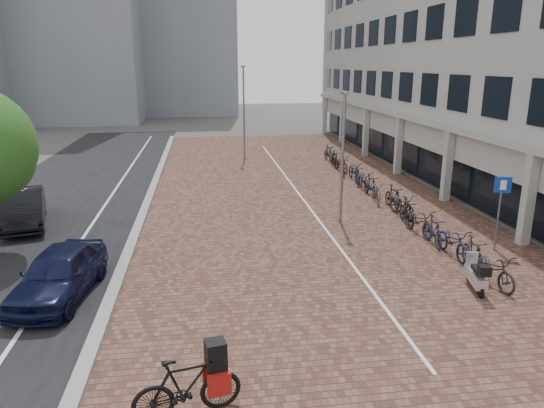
{
  "coord_description": "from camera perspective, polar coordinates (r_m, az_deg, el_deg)",
  "views": [
    {
      "loc": [
        -2.42,
        -11.49,
        6.29
      ],
      "look_at": [
        0.0,
        6.0,
        1.3
      ],
      "focal_mm": 32.98,
      "sensor_mm": 36.0,
      "label": 1
    }
  ],
  "objects": [
    {
      "name": "ground",
      "position": [
        13.32,
        3.62,
        -12.43
      ],
      "size": [
        140.0,
        140.0,
        0.0
      ],
      "primitive_type": "plane",
      "color": "#474442",
      "rests_on": "ground"
    },
    {
      "name": "parking_line",
      "position": [
        24.74,
        3.14,
        1.11
      ],
      "size": [
        0.1,
        30.0,
        0.0
      ],
      "primitive_type": "cube",
      "color": "white",
      "rests_on": "plaza_brick"
    },
    {
      "name": "scooter_front",
      "position": [
        15.5,
        22.28,
        -7.41
      ],
      "size": [
        0.76,
        1.52,
        1.0
      ],
      "primitive_type": null,
      "rotation": [
        0.0,
        0.0,
        -0.22
      ],
      "color": "silver",
      "rests_on": "ground"
    },
    {
      "name": "parking_sign",
      "position": [
        18.61,
        24.63,
        0.3
      ],
      "size": [
        0.53,
        0.21,
        2.63
      ],
      "rotation": [
        0.0,
        0.0,
        -0.31
      ],
      "color": "slate",
      "rests_on": "ground"
    },
    {
      "name": "curb",
      "position": [
        24.45,
        -13.9,
        0.57
      ],
      "size": [
        0.35,
        42.0,
        0.14
      ],
      "primitive_type": "cube",
      "color": "gray",
      "rests_on": "ground"
    },
    {
      "name": "office_building",
      "position": [
        31.58,
        22.54,
        18.56
      ],
      "size": [
        8.4,
        40.0,
        15.0
      ],
      "color": "#AAAAA5",
      "rests_on": "ground"
    },
    {
      "name": "plaza_brick",
      "position": [
        24.71,
        2.69,
        1.04
      ],
      "size": [
        14.5,
        42.0,
        0.04
      ],
      "primitive_type": "cube",
      "color": "brown",
      "rests_on": "ground"
    },
    {
      "name": "hero_bike",
      "position": [
        9.79,
        -9.67,
        -19.77
      ],
      "size": [
        2.1,
        0.99,
        1.43
      ],
      "rotation": [
        0.0,
        0.0,
        1.78
      ],
      "color": "black",
      "rests_on": "ground"
    },
    {
      "name": "lane_line",
      "position": [
        24.74,
        -18.27,
        0.29
      ],
      "size": [
        0.12,
        44.0,
        0.0
      ],
      "primitive_type": "cube",
      "color": "white",
      "rests_on": "street_asphalt"
    },
    {
      "name": "lamp_near",
      "position": [
        20.05,
        8.05,
        4.99
      ],
      "size": [
        0.12,
        0.12,
        5.18
      ],
      "primitive_type": "cylinder",
      "color": "slate",
      "rests_on": "ground"
    },
    {
      "name": "bike_row",
      "position": [
        24.28,
        11.93,
        1.69
      ],
      "size": [
        1.39,
        21.47,
        1.05
      ],
      "color": "black",
      "rests_on": "ground"
    },
    {
      "name": "car_dark",
      "position": [
        22.23,
        -26.53,
        -0.43
      ],
      "size": [
        2.62,
        4.63,
        1.44
      ],
      "primitive_type": "imported",
      "rotation": [
        0.0,
        0.0,
        0.26
      ],
      "color": "black",
      "rests_on": "ground"
    },
    {
      "name": "street_asphalt",
      "position": [
        25.19,
        -22.74,
        0.08
      ],
      "size": [
        8.0,
        50.0,
        0.03
      ],
      "primitive_type": "cube",
      "color": "black",
      "rests_on": "ground"
    },
    {
      "name": "lamp_far",
      "position": [
        33.35,
        -3.23,
        10.16
      ],
      "size": [
        0.12,
        0.12,
        6.08
      ],
      "primitive_type": "cylinder",
      "color": "gray",
      "rests_on": "ground"
    },
    {
      "name": "car_navy",
      "position": [
        15.09,
        -23.12,
        -7.29
      ],
      "size": [
        2.21,
        4.31,
        1.4
      ],
      "primitive_type": "imported",
      "rotation": [
        0.0,
        0.0,
        -0.14
      ],
      "color": "black",
      "rests_on": "ground"
    }
  ]
}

